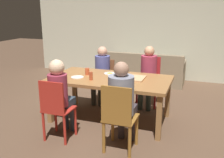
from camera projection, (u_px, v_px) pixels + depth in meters
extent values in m
plane|color=brown|center=(110.00, 119.00, 4.60)|extent=(20.00, 20.00, 0.00)
cube|color=beige|center=(149.00, 31.00, 7.12)|extent=(6.93, 0.12, 2.63)
cube|color=#9B6738|center=(110.00, 79.00, 4.40)|extent=(2.05, 1.09, 0.05)
cube|color=olive|center=(50.00, 103.00, 4.40)|extent=(0.08, 0.08, 0.72)
cube|color=olive|center=(159.00, 118.00, 3.78)|extent=(0.08, 0.08, 0.72)
cube|color=olive|center=(75.00, 88.00, 5.23)|extent=(0.08, 0.08, 0.72)
cube|color=olive|center=(168.00, 98.00, 4.62)|extent=(0.08, 0.08, 0.72)
cylinder|color=brown|center=(107.00, 94.00, 5.26)|extent=(0.04, 0.04, 0.46)
cylinder|color=brown|center=(92.00, 92.00, 5.37)|extent=(0.04, 0.04, 0.46)
cylinder|color=brown|center=(113.00, 88.00, 5.61)|extent=(0.04, 0.04, 0.46)
cylinder|color=brown|center=(99.00, 87.00, 5.72)|extent=(0.04, 0.04, 0.46)
cube|color=brown|center=(103.00, 79.00, 5.42)|extent=(0.40, 0.44, 0.02)
cube|color=brown|center=(106.00, 68.00, 5.55)|extent=(0.38, 0.03, 0.38)
cylinder|color=#3D413D|center=(101.00, 94.00, 5.17)|extent=(0.10, 0.10, 0.48)
cylinder|color=#3D413D|center=(94.00, 94.00, 5.22)|extent=(0.10, 0.10, 0.48)
cube|color=#3D413D|center=(100.00, 78.00, 5.26)|extent=(0.28, 0.33, 0.11)
cylinder|color=#505495|center=(103.00, 66.00, 5.35)|extent=(0.31, 0.31, 0.44)
sphere|color=tan|center=(102.00, 51.00, 5.26)|extent=(0.20, 0.20, 0.20)
cylinder|color=red|center=(56.00, 118.00, 4.09)|extent=(0.04, 0.04, 0.46)
cylinder|color=red|center=(75.00, 121.00, 3.98)|extent=(0.04, 0.04, 0.46)
cylinder|color=red|center=(44.00, 127.00, 3.79)|extent=(0.04, 0.04, 0.46)
cylinder|color=red|center=(65.00, 130.00, 3.68)|extent=(0.04, 0.04, 0.46)
cube|color=red|center=(59.00, 109.00, 3.82)|extent=(0.41, 0.39, 0.02)
cube|color=red|center=(52.00, 98.00, 3.60)|extent=(0.39, 0.03, 0.46)
cylinder|color=#2D3A45|center=(65.00, 115.00, 4.17)|extent=(0.10, 0.10, 0.48)
cylinder|color=#2D3A45|center=(73.00, 117.00, 4.12)|extent=(0.10, 0.10, 0.48)
cube|color=#2D3A45|center=(64.00, 102.00, 3.94)|extent=(0.26, 0.30, 0.11)
cylinder|color=#9E364B|center=(58.00, 90.00, 3.74)|extent=(0.28, 0.28, 0.48)
sphere|color=beige|center=(57.00, 67.00, 3.65)|extent=(0.23, 0.23, 0.23)
cylinder|color=#9A6729|center=(113.00, 126.00, 3.81)|extent=(0.05, 0.05, 0.46)
cylinder|color=#9A6729|center=(137.00, 130.00, 3.69)|extent=(0.05, 0.05, 0.46)
cylinder|color=#9A6729|center=(104.00, 137.00, 3.48)|extent=(0.05, 0.05, 0.46)
cylinder|color=#9A6729|center=(130.00, 142.00, 3.36)|extent=(0.05, 0.05, 0.46)
cube|color=#9A6729|center=(121.00, 118.00, 3.52)|extent=(0.43, 0.43, 0.02)
cube|color=#9A6729|center=(116.00, 105.00, 3.27)|extent=(0.41, 0.03, 0.50)
cylinder|color=#3B3339|center=(121.00, 123.00, 3.88)|extent=(0.10, 0.10, 0.48)
cylinder|color=#3B3339|center=(132.00, 125.00, 3.82)|extent=(0.10, 0.10, 0.48)
cube|color=#3B3339|center=(124.00, 110.00, 3.64)|extent=(0.31, 0.32, 0.11)
cylinder|color=gray|center=(121.00, 95.00, 3.43)|extent=(0.35, 0.35, 0.54)
sphere|color=#A87C63|center=(121.00, 69.00, 3.33)|extent=(0.20, 0.20, 0.20)
cylinder|color=#B0262B|center=(155.00, 98.00, 5.00)|extent=(0.04, 0.04, 0.46)
cylinder|color=#B0262B|center=(137.00, 96.00, 5.12)|extent=(0.04, 0.04, 0.46)
cylinder|color=#B0262B|center=(158.00, 92.00, 5.33)|extent=(0.04, 0.04, 0.46)
cylinder|color=#B0262B|center=(141.00, 91.00, 5.45)|extent=(0.04, 0.04, 0.46)
cube|color=#B0262B|center=(148.00, 83.00, 5.16)|extent=(0.42, 0.42, 0.02)
cube|color=#B0262B|center=(151.00, 68.00, 5.27)|extent=(0.40, 0.03, 0.50)
cylinder|color=#32423F|center=(148.00, 99.00, 4.92)|extent=(0.10, 0.10, 0.48)
cylinder|color=#32423F|center=(140.00, 98.00, 4.97)|extent=(0.10, 0.10, 0.48)
cube|color=#32423F|center=(147.00, 82.00, 5.00)|extent=(0.28, 0.33, 0.11)
cylinder|color=#A6354D|center=(149.00, 68.00, 5.08)|extent=(0.31, 0.31, 0.50)
sphere|color=tan|center=(149.00, 51.00, 4.99)|extent=(0.20, 0.20, 0.20)
cube|color=tan|center=(133.00, 78.00, 4.33)|extent=(0.38, 0.38, 0.03)
cylinder|color=white|center=(110.00, 73.00, 4.66)|extent=(0.22, 0.22, 0.01)
cone|color=gold|center=(110.00, 73.00, 4.66)|extent=(0.10, 0.10, 0.02)
cylinder|color=white|center=(77.00, 77.00, 4.42)|extent=(0.22, 0.22, 0.01)
cylinder|color=#E3CA67|center=(55.00, 75.00, 4.32)|extent=(0.07, 0.07, 0.13)
cylinder|color=#BA4927|center=(87.00, 71.00, 4.59)|extent=(0.08, 0.08, 0.12)
cylinder|color=#B04A2B|center=(91.00, 76.00, 4.25)|extent=(0.06, 0.06, 0.14)
cylinder|color=silver|center=(131.00, 82.00, 3.89)|extent=(0.07, 0.07, 0.14)
cube|color=#88765C|center=(146.00, 74.00, 6.85)|extent=(1.95, 0.86, 0.43)
cube|color=#88765C|center=(144.00, 62.00, 6.42)|extent=(1.95, 0.16, 0.40)
cube|color=#88765C|center=(116.00, 61.00, 7.05)|extent=(0.20, 0.81, 0.18)
cube|color=#88765C|center=(181.00, 66.00, 6.48)|extent=(0.20, 0.81, 0.18)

